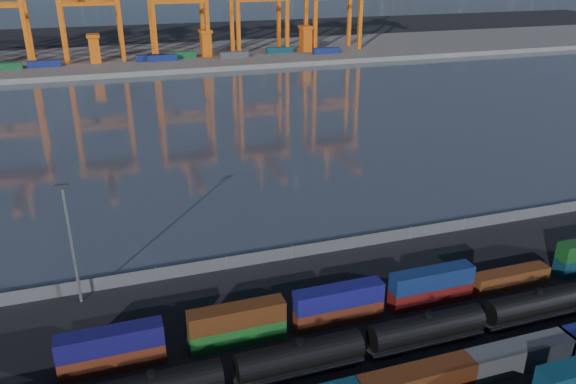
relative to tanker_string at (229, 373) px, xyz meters
name	(u,v)px	position (x,y,z in m)	size (l,w,h in m)	color
ground	(377,382)	(15.12, -3.87, -2.23)	(700.00, 700.00, 0.00)	black
harbor_water	(200,124)	(15.12, 101.13, -2.22)	(700.00, 700.00, 0.00)	#323B49
far_quay	(157,58)	(15.12, 206.13, -1.23)	(700.00, 70.00, 2.00)	#514F4C
container_row_north	(429,289)	(28.21, 7.45, -0.18)	(140.67, 2.30, 4.91)	#101450
tanker_string	(229,373)	(0.00, 0.00, 0.00)	(122.96, 3.11, 4.45)	black
waterfront_fence	(292,252)	(15.12, 24.13, -1.23)	(160.12, 0.12, 2.20)	#595B5E
yard_light_mast	(71,239)	(-14.88, 22.13, 7.07)	(1.60, 0.40, 16.60)	slate
quay_containers	(132,59)	(4.12, 191.60, 1.07)	(172.58, 10.99, 2.60)	navy
straddle_carriers	(152,45)	(12.62, 196.13, 5.59)	(140.00, 7.00, 11.10)	#DD5C0F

